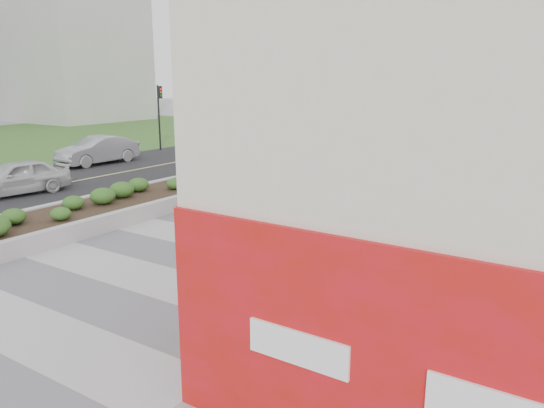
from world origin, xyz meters
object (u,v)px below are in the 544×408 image
at_px(traffic_signal_near, 283,112).
at_px(car_silver, 98,150).
at_px(traffic_signal_far, 159,108).
at_px(car_white, 16,177).
at_px(planter, 178,188).
at_px(car_dark, 284,141).
at_px(skateboarder, 323,179).

xyz_separation_m(traffic_signal_near, car_silver, (-7.94, -6.60, -1.99)).
bearing_deg(traffic_signal_far, car_silver, -78.30).
xyz_separation_m(car_white, car_silver, (-3.62, 7.04, 0.05)).
relative_size(planter, car_white, 4.28).
bearing_deg(car_dark, traffic_signal_near, -53.93).
distance_m(traffic_signal_far, car_white, 14.17).
relative_size(traffic_signal_far, skateboarder, 2.99).
height_order(planter, traffic_signal_far, traffic_signal_far).
xyz_separation_m(traffic_signal_near, skateboarder, (6.35, -6.99, -2.05)).
relative_size(car_silver, car_dark, 0.89).
distance_m(traffic_signal_near, car_silver, 10.52).
bearing_deg(traffic_signal_near, traffic_signal_far, -176.89).
bearing_deg(car_dark, car_white, -94.15).
bearing_deg(car_silver, car_white, -60.06).
distance_m(planter, car_white, 6.81).
xyz_separation_m(traffic_signal_far, skateboarder, (15.55, -6.49, -2.05)).
relative_size(traffic_signal_far, car_silver, 0.90).
distance_m(planter, car_dark, 13.71).
distance_m(traffic_signal_far, car_silver, 6.54).
relative_size(skateboarder, car_white, 0.33).
distance_m(planter, skateboarder, 5.81).
height_order(skateboarder, car_white, car_white).
relative_size(traffic_signal_far, car_dark, 0.80).
height_order(planter, traffic_signal_near, traffic_signal_near).
relative_size(planter, skateboarder, 12.79).
distance_m(car_silver, car_dark, 11.28).
height_order(car_silver, car_dark, car_silver).
bearing_deg(car_dark, car_silver, -118.74).
xyz_separation_m(car_white, car_dark, (2.63, 16.42, 0.04)).
distance_m(traffic_signal_far, skateboarder, 16.98).
height_order(planter, skateboarder, skateboarder).
height_order(car_white, car_silver, car_silver).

